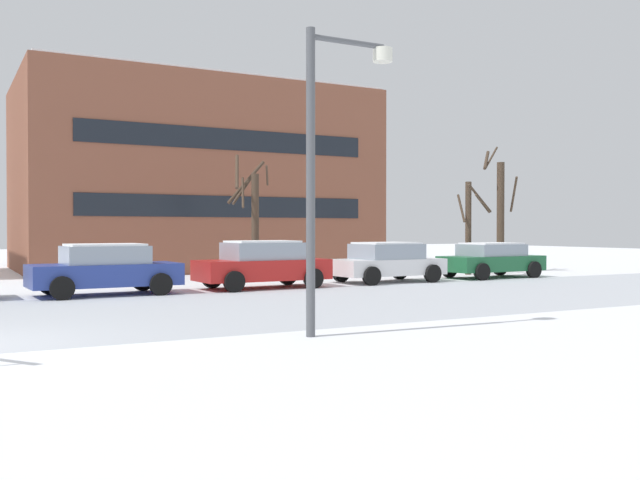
{
  "coord_description": "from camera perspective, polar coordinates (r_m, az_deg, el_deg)",
  "views": [
    {
      "loc": [
        -0.24,
        -12.61,
        1.88
      ],
      "look_at": [
        9.15,
        4.89,
        1.58
      ],
      "focal_mm": 39.46,
      "sensor_mm": 36.0,
      "label": 1
    }
  ],
  "objects": [
    {
      "name": "parked_car_green",
      "position": [
        28.13,
        13.74,
        -1.56
      ],
      "size": [
        4.23,
        2.15,
        1.36
      ],
      "color": "#1E6038",
      "rests_on": "ground"
    },
    {
      "name": "tree_far_right",
      "position": [
        31.96,
        14.39,
        2.18
      ],
      "size": [
        1.8,
        1.8,
        5.6
      ],
      "color": "#423326",
      "rests_on": "ground"
    },
    {
      "name": "tree_far_left",
      "position": [
        29.82,
        12.0,
        1.22
      ],
      "size": [
        1.48,
        1.33,
        3.86
      ],
      "color": "#423326",
      "rests_on": "ground"
    },
    {
      "name": "parked_car_blue",
      "position": [
        21.0,
        -17.03,
        -2.27
      ],
      "size": [
        4.2,
        2.14,
        1.47
      ],
      "color": "#283D93",
      "rests_on": "ground"
    },
    {
      "name": "parked_car_white",
      "position": [
        25.09,
        5.42,
        -1.77
      ],
      "size": [
        4.1,
        2.27,
        1.42
      ],
      "color": "white",
      "rests_on": "ground"
    },
    {
      "name": "parked_car_red",
      "position": [
        22.5,
        -4.68,
        -1.97
      ],
      "size": [
        4.28,
        2.12,
        1.52
      ],
      "color": "red",
      "rests_on": "ground"
    },
    {
      "name": "street_lamp",
      "position": [
        12.5,
        0.55,
        7.48
      ],
      "size": [
        1.76,
        0.36,
        5.39
      ],
      "color": "#4C4F54",
      "rests_on": "ground"
    },
    {
      "name": "tree_far_mid",
      "position": [
        25.99,
        -5.5,
        1.95
      ],
      "size": [
        1.66,
        1.54,
        4.69
      ],
      "color": "#423326",
      "rests_on": "ground"
    },
    {
      "name": "building_far_right",
      "position": [
        34.97,
        -10.3,
        4.85
      ],
      "size": [
        15.91,
        10.15,
        8.65
      ],
      "color": "brown",
      "rests_on": "ground"
    }
  ]
}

